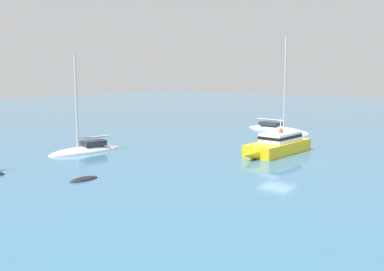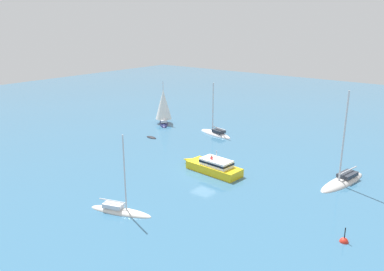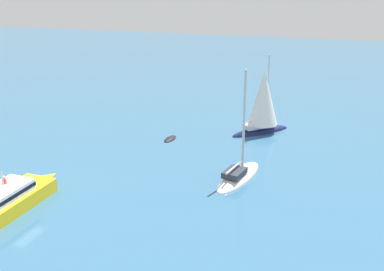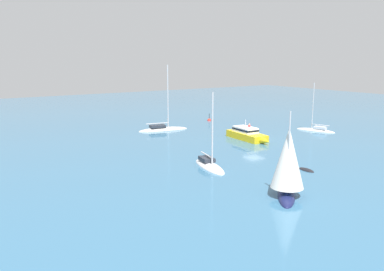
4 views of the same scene
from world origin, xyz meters
TOP-DOWN VIEW (x-y plane):
  - ground_plane at (0.00, 0.00)m, footprint 160.00×160.00m
  - sailboat at (12.60, -0.06)m, footprint 3.22×6.17m
  - motor_cruiser at (-0.48, 0.88)m, footprint 2.88×8.22m
  - yacht at (-6.68, 13.45)m, footprint 8.11×3.30m
  - sloop at (-13.17, -18.33)m, footprint 5.21×5.13m
  - ketch at (-13.19, -7.71)m, footprint 3.03×6.46m
  - skiff at (-5.83, -14.08)m, footprint 0.94×1.99m
  - channel_buoy at (5.03, 17.38)m, footprint 0.69×0.69m

SIDE VIEW (x-z plane):
  - ground_plane at x=0.00m, z-range 0.00..0.00m
  - skiff at x=-5.83m, z-range -0.20..0.20m
  - channel_buoy at x=5.03m, z-range -0.78..0.81m
  - sailboat at x=12.60m, z-range -3.73..3.98m
  - ketch at x=-13.19m, z-range -3.97..4.26m
  - yacht at x=-6.68m, z-range -5.09..5.41m
  - motor_cruiser at x=-0.48m, z-range -0.63..2.06m
  - sloop at x=-13.17m, z-range -1.15..6.37m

